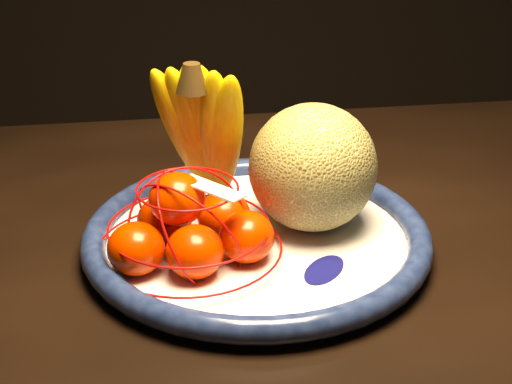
{
  "coord_description": "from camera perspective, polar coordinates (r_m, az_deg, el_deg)",
  "views": [
    {
      "loc": [
        -0.18,
        -0.87,
        1.23
      ],
      "look_at": [
        -0.11,
        -0.07,
        0.84
      ],
      "focal_mm": 55.0,
      "sensor_mm": 36.0,
      "label": 1
    }
  ],
  "objects": [
    {
      "name": "mandarin_bag",
      "position": [
        0.86,
        -4.79,
        -2.69
      ],
      "size": [
        0.21,
        0.21,
        0.13
      ],
      "rotation": [
        0.0,
        0.0,
        0.0
      ],
      "color": "#FF2500",
      "rests_on": "fruit_bowl"
    },
    {
      "name": "banana_bunch",
      "position": [
        0.93,
        -3.68,
        4.48
      ],
      "size": [
        0.14,
        0.14,
        0.22
      ],
      "rotation": [
        0.0,
        0.0,
        -0.34
      ],
      "color": "yellow",
      "rests_on": "fruit_bowl"
    },
    {
      "name": "dining_table",
      "position": [
        1.0,
        10.8,
        -7.56
      ],
      "size": [
        1.6,
        1.03,
        0.77
      ],
      "rotation": [
        0.0,
        0.0,
        0.07
      ],
      "color": "black",
      "rests_on": "ground"
    },
    {
      "name": "fruit_bowl",
      "position": [
        0.91,
        0.04,
        -3.34
      ],
      "size": [
        0.41,
        0.41,
        0.03
      ],
      "rotation": [
        0.0,
        0.0,
        0.37
      ],
      "color": "white",
      "rests_on": "dining_table"
    },
    {
      "name": "cantaloupe",
      "position": [
        0.91,
        4.15,
        1.8
      ],
      "size": [
        0.15,
        0.15,
        0.15
      ],
      "primitive_type": "sphere",
      "color": "olive",
      "rests_on": "fruit_bowl"
    },
    {
      "name": "price_tag",
      "position": [
        0.83,
        -3.25,
        0.29
      ],
      "size": [
        0.07,
        0.06,
        0.01
      ],
      "primitive_type": "cube",
      "rotation": [
        -0.14,
        0.1,
        -0.63
      ],
      "color": "white",
      "rests_on": "mandarin_bag"
    }
  ]
}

